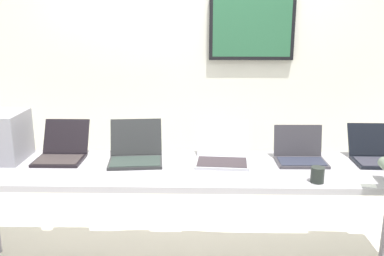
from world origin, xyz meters
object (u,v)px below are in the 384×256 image
laptop_station_4 (377,153)px  laptop_station_0 (62,151)px  laptop_station_1 (136,152)px  laptop_station_3 (300,154)px  workbench (187,174)px  laptop_station_2 (222,153)px  coffee_mug (317,175)px

laptop_station_4 → laptop_station_0: bearing=179.9°
laptop_station_1 → laptop_station_4: 1.67m
laptop_station_1 → laptop_station_4: bearing=1.0°
laptop_station_3 → laptop_station_4: 0.54m
laptop_station_0 → laptop_station_3: 1.66m
workbench → laptop_station_4: bearing=6.7°
laptop_station_2 → laptop_station_0: bearing=178.4°
laptop_station_0 → laptop_station_2: laptop_station_2 is taller
laptop_station_0 → laptop_station_3: (1.66, -0.02, -0.00)m
workbench → coffee_mug: 0.84m
laptop_station_0 → coffee_mug: laptop_station_0 is taller
laptop_station_4 → coffee_mug: (-0.52, -0.40, -0.01)m
laptop_station_3 → workbench: bearing=-170.3°
workbench → coffee_mug: (0.79, -0.25, 0.10)m
laptop_station_1 → laptop_station_2: 0.60m
laptop_station_3 → laptop_station_4: (0.54, 0.02, -0.00)m
laptop_station_0 → laptop_station_1: size_ratio=0.96×
laptop_station_0 → laptop_station_4: 2.19m
coffee_mug → laptop_station_4: bearing=38.1°
laptop_station_2 → coffee_mug: bearing=-34.2°
laptop_station_3 → coffee_mug: laptop_station_3 is taller
coffee_mug → workbench: bearing=162.5°
workbench → laptop_station_4: (1.31, 0.15, 0.11)m
laptop_station_2 → laptop_station_4: 1.07m
laptop_station_3 → laptop_station_4: bearing=2.4°
laptop_station_0 → laptop_station_4: size_ratio=1.08×
laptop_station_3 → laptop_station_2: bearing=-179.3°
laptop_station_1 → laptop_station_2: (0.60, -0.00, -0.00)m
laptop_station_4 → laptop_station_2: bearing=-178.4°
laptop_station_0 → workbench: bearing=-10.0°
coffee_mug → laptop_station_2: bearing=145.8°
laptop_station_1 → laptop_station_3: size_ratio=1.18×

